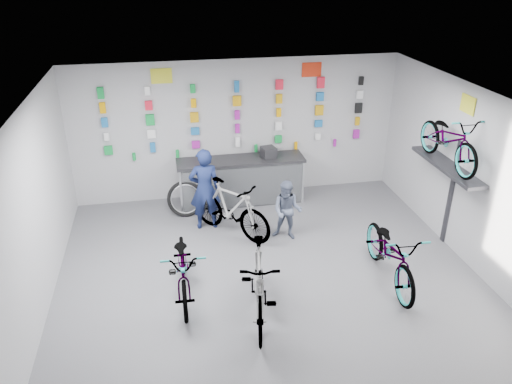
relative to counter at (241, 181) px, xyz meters
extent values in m
plane|color=#4E4F53|center=(0.00, -3.54, -0.49)|extent=(8.00, 8.00, 0.00)
plane|color=white|center=(0.00, -3.54, 2.51)|extent=(8.00, 8.00, 0.00)
plane|color=#BBBABD|center=(0.00, 0.46, 1.01)|extent=(7.00, 0.00, 7.00)
plane|color=#BBBABD|center=(-3.50, -3.54, 1.01)|extent=(0.00, 8.00, 8.00)
plane|color=#BBBABD|center=(3.50, -3.54, 1.01)|extent=(0.00, 8.00, 8.00)
cube|color=black|center=(0.00, 0.01, -0.04)|extent=(2.60, 0.60, 0.90)
cube|color=silver|center=(0.00, -0.29, -0.01)|extent=(2.60, 0.02, 0.90)
cube|color=silver|center=(-1.30, -0.29, -0.01)|extent=(0.04, 0.04, 0.96)
cube|color=silver|center=(1.30, -0.29, -0.01)|extent=(0.04, 0.04, 0.96)
cube|color=black|center=(0.00, 0.01, 0.48)|extent=(2.70, 0.66, 0.06)
cube|color=#0F963A|center=(-2.70, 0.39, 0.76)|extent=(0.17, 0.06, 0.19)
cube|color=#1967AC|center=(-1.80, 0.39, 0.76)|extent=(0.11, 0.06, 0.20)
cube|color=#A7199B|center=(-0.90, 0.39, 0.76)|extent=(0.17, 0.06, 0.16)
cube|color=white|center=(0.00, 0.39, 0.76)|extent=(0.09, 0.06, 0.22)
cube|color=#0F963A|center=(0.90, 0.39, 0.76)|extent=(0.15, 0.06, 0.17)
cube|color=white|center=(1.80, 0.39, 0.76)|extent=(0.11, 0.06, 0.14)
cube|color=#A7199B|center=(2.70, 0.39, 0.76)|extent=(0.13, 0.06, 0.20)
cube|color=white|center=(-2.70, 0.39, 1.06)|extent=(0.10, 0.06, 0.16)
cube|color=white|center=(-1.80, 0.39, 1.06)|extent=(0.17, 0.06, 0.18)
cube|color=#1967AC|center=(-0.90, 0.39, 1.06)|extent=(0.18, 0.06, 0.15)
cube|color=#A7199B|center=(0.00, 0.39, 1.06)|extent=(0.09, 0.06, 0.20)
cube|color=white|center=(0.90, 0.39, 1.06)|extent=(0.14, 0.06, 0.18)
cube|color=#1967AC|center=(1.80, 0.39, 1.06)|extent=(0.17, 0.06, 0.15)
cube|color=#D1960C|center=(2.70, 0.39, 1.06)|extent=(0.09, 0.06, 0.18)
cube|color=#1967AC|center=(-2.70, 0.39, 1.36)|extent=(0.13, 0.06, 0.19)
cube|color=#0F963A|center=(-1.80, 0.39, 1.36)|extent=(0.17, 0.06, 0.23)
cube|color=#D1960C|center=(-0.90, 0.39, 1.36)|extent=(0.17, 0.06, 0.21)
cube|color=#A7199B|center=(0.00, 0.39, 1.36)|extent=(0.10, 0.06, 0.19)
cube|color=#F9A800|center=(0.90, 0.39, 1.36)|extent=(0.09, 0.06, 0.18)
cube|color=#D1960C|center=(1.80, 0.39, 1.36)|extent=(0.18, 0.06, 0.22)
cube|color=black|center=(2.70, 0.39, 1.36)|extent=(0.16, 0.06, 0.22)
cube|color=#F9A800|center=(-2.70, 0.39, 1.66)|extent=(0.11, 0.06, 0.22)
cube|color=red|center=(-1.80, 0.39, 1.66)|extent=(0.15, 0.06, 0.19)
cube|color=#F9A800|center=(-0.90, 0.39, 1.66)|extent=(0.11, 0.06, 0.18)
cube|color=#D1960C|center=(0.00, 0.39, 1.66)|extent=(0.17, 0.06, 0.21)
cube|color=#D1960C|center=(0.90, 0.39, 1.66)|extent=(0.13, 0.06, 0.20)
cube|color=#1967AC|center=(1.80, 0.39, 1.66)|extent=(0.16, 0.06, 0.18)
cube|color=white|center=(2.70, 0.39, 1.66)|extent=(0.14, 0.06, 0.18)
cube|color=#0F963A|center=(-2.70, 0.39, 1.96)|extent=(0.12, 0.06, 0.23)
cube|color=white|center=(-1.80, 0.39, 1.96)|extent=(0.10, 0.06, 0.17)
cube|color=#0F963A|center=(-0.90, 0.39, 1.96)|extent=(0.10, 0.06, 0.18)
cube|color=#1967AC|center=(0.00, 0.39, 1.96)|extent=(0.10, 0.06, 0.24)
cube|color=red|center=(0.90, 0.39, 1.96)|extent=(0.16, 0.06, 0.21)
cube|color=red|center=(1.80, 0.39, 1.96)|extent=(0.16, 0.06, 0.23)
cube|color=black|center=(2.70, 0.39, 1.96)|extent=(0.10, 0.06, 0.18)
cylinder|color=#0F963A|center=(-2.20, 0.37, 0.59)|extent=(0.07, 0.07, 0.16)
cylinder|color=#0F963A|center=(-1.30, 0.37, 0.59)|extent=(0.07, 0.07, 0.16)
cylinder|color=#0F963A|center=(0.40, 0.37, 0.59)|extent=(0.07, 0.07, 0.16)
cylinder|color=#F9A800|center=(1.30, 0.37, 0.59)|extent=(0.07, 0.07, 0.16)
cylinder|color=#A7199B|center=(2.20, 0.37, 0.59)|extent=(0.07, 0.07, 0.16)
cube|color=#333338|center=(3.30, -2.34, 1.06)|extent=(0.38, 1.90, 0.06)
cube|color=#333338|center=(3.48, -2.34, 0.51)|extent=(0.04, 0.10, 2.00)
cube|color=yellow|center=(-1.50, 0.44, 2.23)|extent=(0.42, 0.02, 0.30)
cube|color=red|center=(1.60, 0.44, 2.23)|extent=(0.42, 0.02, 0.30)
cube|color=yellow|center=(3.48, -2.34, 2.16)|extent=(0.02, 0.40, 0.30)
imported|color=gray|center=(-1.41, -3.04, 0.01)|extent=(0.69, 1.90, 0.99)
imported|color=gray|center=(-0.36, -3.79, 0.09)|extent=(0.86, 1.99, 1.16)
imported|color=gray|center=(1.93, -3.31, 0.04)|extent=(0.80, 2.03, 1.05)
imported|color=gray|center=(-0.42, -1.34, 0.07)|extent=(1.64, 1.72, 1.11)
imported|color=gray|center=(3.25, -2.34, 1.57)|extent=(0.63, 1.80, 0.95)
imported|color=#131D46|center=(-0.86, -0.96, 0.34)|extent=(0.60, 0.40, 1.65)
imported|color=slate|center=(0.60, -1.67, 0.10)|extent=(0.70, 0.64, 1.17)
torus|color=black|center=(-1.22, -0.37, -0.13)|extent=(0.77, 0.32, 0.74)
torus|color=silver|center=(-1.22, -0.37, -0.13)|extent=(0.62, 0.23, 0.60)
cube|color=black|center=(0.60, 0.01, 0.62)|extent=(0.33, 0.35, 0.22)
camera|label=1|loc=(-1.53, -9.64, 4.47)|focal=35.00mm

